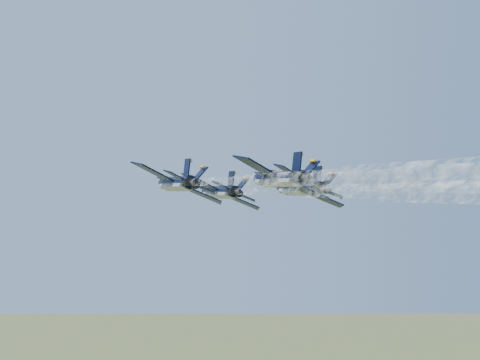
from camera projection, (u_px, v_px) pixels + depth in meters
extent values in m
cylinder|color=black|center=(220.00, 191.00, 120.33)|extent=(5.17, 14.71, 2.44)
cone|color=black|center=(204.00, 195.00, 128.41)|extent=(2.94, 3.26, 2.44)
ellipsoid|color=black|center=(214.00, 190.00, 123.93)|extent=(1.82, 2.83, 1.25)
cube|color=gray|center=(218.00, 195.00, 120.17)|extent=(4.16, 13.10, 1.10)
cube|color=black|center=(202.00, 182.00, 118.42)|extent=(6.87, 5.93, 2.67)
cube|color=orange|center=(198.00, 182.00, 120.18)|extent=(5.22, 3.13, 2.63)
cube|color=black|center=(241.00, 201.00, 120.55)|extent=(6.30, 4.19, 2.67)
cube|color=orange|center=(237.00, 201.00, 122.31)|extent=(5.76, 1.08, 2.63)
cube|color=black|center=(222.00, 182.00, 113.21)|extent=(3.20, 2.93, 1.26)
cube|color=black|center=(247.00, 194.00, 114.53)|extent=(2.96, 2.23, 1.26)
cube|color=black|center=(231.00, 177.00, 114.66)|extent=(0.88, 2.44, 2.85)
cube|color=black|center=(242.00, 182.00, 115.19)|extent=(2.42, 2.75, 2.26)
cylinder|color=black|center=(233.00, 187.00, 112.99)|extent=(1.80, 1.59, 1.58)
cylinder|color=black|center=(239.00, 190.00, 113.27)|extent=(1.80, 1.59, 1.58)
cylinder|color=black|center=(177.00, 183.00, 104.49)|extent=(5.17, 14.71, 2.44)
cone|color=black|center=(161.00, 187.00, 112.58)|extent=(2.94, 3.26, 2.44)
ellipsoid|color=black|center=(171.00, 181.00, 108.09)|extent=(1.82, 2.83, 1.25)
cube|color=gray|center=(175.00, 187.00, 104.33)|extent=(4.16, 13.10, 1.10)
cube|color=black|center=(154.00, 172.00, 102.59)|extent=(6.87, 5.93, 2.67)
cube|color=orange|center=(152.00, 172.00, 104.35)|extent=(5.22, 3.13, 2.63)
cube|color=black|center=(201.00, 194.00, 104.72)|extent=(6.30, 4.19, 2.67)
cube|color=orange|center=(197.00, 194.00, 106.47)|extent=(5.76, 1.08, 2.63)
cube|color=black|center=(175.00, 171.00, 97.38)|extent=(3.20, 2.93, 1.26)
cube|color=black|center=(206.00, 186.00, 98.69)|extent=(2.96, 2.23, 1.26)
cube|color=black|center=(187.00, 166.00, 98.83)|extent=(0.88, 2.44, 2.85)
cube|color=black|center=(199.00, 172.00, 99.36)|extent=(2.42, 2.75, 2.26)
cylinder|color=black|center=(189.00, 177.00, 97.16)|extent=(1.80, 1.59, 1.58)
cylinder|color=black|center=(195.00, 180.00, 97.44)|extent=(1.80, 1.59, 1.58)
cylinder|color=black|center=(301.00, 188.00, 113.23)|extent=(5.17, 14.71, 2.44)
cone|color=black|center=(278.00, 192.00, 121.32)|extent=(2.94, 3.26, 2.44)
ellipsoid|color=black|center=(292.00, 186.00, 116.84)|extent=(1.82, 2.83, 1.25)
cube|color=gray|center=(299.00, 192.00, 113.08)|extent=(4.16, 13.10, 1.10)
cube|color=black|center=(283.00, 178.00, 111.33)|extent=(6.87, 5.93, 2.67)
cube|color=orange|center=(278.00, 178.00, 113.09)|extent=(5.22, 3.13, 2.63)
cube|color=black|center=(323.00, 198.00, 113.46)|extent=(6.30, 4.19, 2.67)
cube|color=orange|center=(318.00, 198.00, 115.22)|extent=(5.76, 1.08, 2.63)
cube|color=black|center=(308.00, 178.00, 106.12)|extent=(3.20, 2.93, 1.26)
cube|color=black|center=(334.00, 191.00, 107.44)|extent=(2.96, 2.23, 1.26)
cube|color=black|center=(317.00, 173.00, 107.57)|extent=(0.88, 2.44, 2.85)
cube|color=black|center=(328.00, 178.00, 108.10)|extent=(2.42, 2.75, 2.26)
cylinder|color=black|center=(321.00, 183.00, 105.90)|extent=(1.80, 1.59, 1.58)
cylinder|color=black|center=(326.00, 186.00, 106.18)|extent=(1.80, 1.59, 1.58)
cylinder|color=black|center=(279.00, 178.00, 97.60)|extent=(5.17, 14.71, 2.44)
cone|color=black|center=(255.00, 184.00, 105.69)|extent=(2.94, 3.26, 2.44)
ellipsoid|color=black|center=(270.00, 177.00, 101.20)|extent=(1.82, 2.83, 1.25)
cube|color=gray|center=(278.00, 183.00, 97.44)|extent=(4.16, 13.10, 1.10)
cube|color=black|center=(258.00, 166.00, 95.70)|extent=(6.87, 5.93, 2.67)
cube|color=orange|center=(253.00, 167.00, 97.46)|extent=(5.22, 3.13, 2.63)
cube|color=black|center=(305.00, 190.00, 97.82)|extent=(6.30, 4.19, 2.67)
cube|color=orange|center=(300.00, 190.00, 99.58)|extent=(5.76, 1.08, 2.63)
cube|color=black|center=(286.00, 165.00, 90.49)|extent=(3.20, 2.93, 1.26)
cube|color=black|center=(317.00, 181.00, 91.80)|extent=(2.96, 2.23, 1.26)
cube|color=black|center=(297.00, 160.00, 91.93)|extent=(0.88, 2.44, 2.85)
cube|color=black|center=(310.00, 166.00, 92.47)|extent=(2.42, 2.75, 2.26)
cylinder|color=black|center=(301.00, 172.00, 90.27)|extent=(1.80, 1.59, 1.58)
cylinder|color=black|center=(308.00, 175.00, 90.55)|extent=(1.80, 1.59, 1.58)
cylinder|color=white|center=(264.00, 182.00, 102.70)|extent=(5.75, 23.24, 1.29)
cylinder|color=white|center=(340.00, 165.00, 82.10)|extent=(6.23, 23.34, 1.78)
cylinder|color=white|center=(466.00, 137.00, 61.50)|extent=(6.80, 23.45, 2.35)
cylinder|color=white|center=(220.00, 169.00, 86.87)|extent=(5.75, 23.24, 1.29)
cylinder|color=white|center=(300.00, 145.00, 66.27)|extent=(6.23, 23.34, 1.78)
cylinder|color=white|center=(451.00, 98.00, 45.66)|extent=(6.80, 23.45, 2.35)
cylinder|color=white|center=(363.00, 177.00, 95.61)|extent=(5.75, 23.24, 1.29)
cylinder|color=white|center=(473.00, 157.00, 75.01)|extent=(6.23, 23.34, 1.78)
cylinder|color=white|center=(349.00, 163.00, 79.98)|extent=(5.75, 23.24, 1.29)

